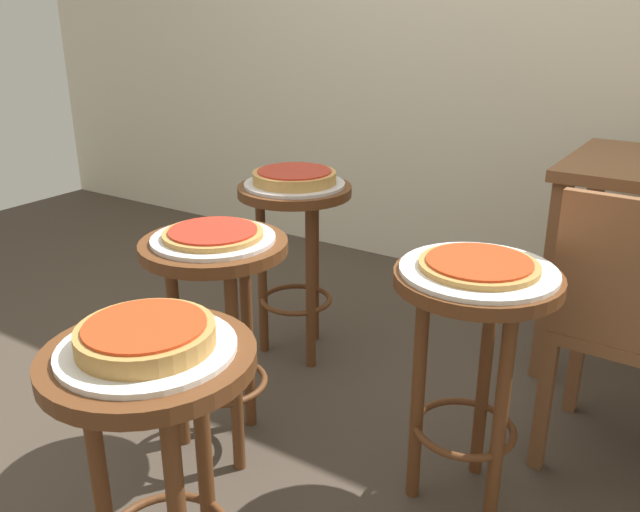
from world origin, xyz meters
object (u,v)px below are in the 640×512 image
(serving_plate_middle, at_px, (213,239))
(pizza_foreground, at_px, (146,335))
(pizza_middle, at_px, (213,233))
(pizza_leftside, at_px, (479,264))
(serving_plate_leftside, at_px, (478,271))
(serving_plate_foreground, at_px, (147,348))
(stool_middle, at_px, (217,295))
(stool_leftside, at_px, (473,334))
(wooden_chair, at_px, (633,326))
(stool_foreground, at_px, (155,426))
(serving_plate_rear, at_px, (295,184))
(pizza_rear, at_px, (294,177))
(stool_rear, at_px, (295,230))

(serving_plate_middle, bearing_deg, pizza_foreground, -59.58)
(serving_plate_middle, distance_m, pizza_middle, 0.02)
(pizza_leftside, bearing_deg, pizza_foreground, -117.87)
(pizza_middle, distance_m, serving_plate_leftside, 0.73)
(serving_plate_foreground, bearing_deg, stool_middle, 120.42)
(serving_plate_foreground, bearing_deg, pizza_leftside, 62.13)
(stool_leftside, bearing_deg, wooden_chair, 47.87)
(wooden_chair, bearing_deg, pizza_middle, -152.44)
(stool_foreground, xyz_separation_m, serving_plate_middle, (-0.32, 0.55, 0.17))
(serving_plate_leftside, distance_m, pizza_leftside, 0.02)
(serving_plate_foreground, xyz_separation_m, pizza_middle, (-0.32, 0.55, 0.02))
(serving_plate_foreground, height_order, serving_plate_rear, same)
(pizza_middle, bearing_deg, stool_leftside, 14.15)
(serving_plate_leftside, relative_size, pizza_rear, 1.29)
(stool_leftside, bearing_deg, pizza_middle, -165.85)
(serving_plate_middle, bearing_deg, pizza_rear, 104.32)
(pizza_middle, bearing_deg, serving_plate_leftside, 14.15)
(wooden_chair, bearing_deg, serving_plate_middle, -152.44)
(stool_middle, relative_size, stool_leftside, 1.00)
(serving_plate_middle, height_order, serving_plate_rear, same)
(pizza_foreground, height_order, wooden_chair, wooden_chair)
(serving_plate_rear, bearing_deg, pizza_foreground, -67.63)
(stool_foreground, height_order, serving_plate_middle, serving_plate_middle)
(pizza_foreground, height_order, stool_rear, pizza_foreground)
(pizza_foreground, xyz_separation_m, pizza_leftside, (0.38, 0.72, -0.01))
(serving_plate_middle, xyz_separation_m, stool_leftside, (0.70, 0.18, -0.17))
(serving_plate_foreground, relative_size, stool_middle, 0.51)
(stool_rear, relative_size, serving_plate_rear, 1.84)
(stool_foreground, xyz_separation_m, wooden_chair, (0.71, 1.08, -0.04))
(wooden_chair, bearing_deg, stool_foreground, -123.17)
(stool_foreground, distance_m, serving_plate_foreground, 0.17)
(pizza_foreground, height_order, pizza_rear, same)
(serving_plate_foreground, relative_size, pizza_foreground, 1.30)
(stool_middle, relative_size, serving_plate_middle, 1.95)
(stool_rear, xyz_separation_m, pizza_rear, (-0.00, 0.00, 0.20))
(pizza_foreground, distance_m, stool_leftside, 0.84)
(serving_plate_middle, bearing_deg, stool_foreground, -59.58)
(stool_middle, height_order, wooden_chair, wooden_chair)
(stool_foreground, xyz_separation_m, stool_middle, (-0.32, 0.55, 0.00))
(pizza_rear, bearing_deg, serving_plate_rear, 0.00)
(serving_plate_foreground, relative_size, stool_leftside, 0.51)
(pizza_foreground, relative_size, serving_plate_rear, 0.71)
(pizza_middle, xyz_separation_m, wooden_chair, (1.03, 0.54, -0.23))
(pizza_foreground, bearing_deg, serving_plate_leftside, 62.13)
(stool_middle, relative_size, pizza_rear, 2.23)
(pizza_foreground, bearing_deg, stool_middle, 120.42)
(stool_middle, relative_size, pizza_leftside, 2.29)
(pizza_middle, xyz_separation_m, pizza_rear, (-0.16, 0.61, 0.01))
(stool_rear, bearing_deg, pizza_middle, -75.68)
(serving_plate_foreground, relative_size, pizza_rear, 1.13)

